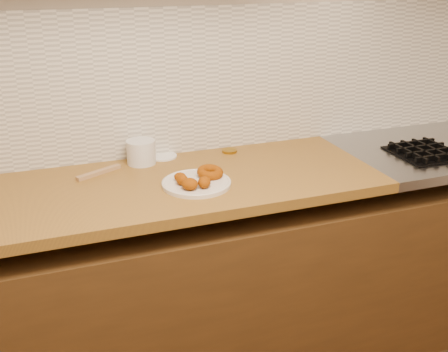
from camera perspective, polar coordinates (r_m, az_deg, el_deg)
The scene contains 11 objects.
wall_back at distance 2.22m, azimuth -0.78°, elevation 14.28°, with size 4.00×0.02×2.70m, color #C1B097.
base_cabinet at distance 2.29m, azimuth 1.92°, elevation -11.44°, with size 3.60×0.60×0.77m, color #4F3115.
butcher_block at distance 1.93m, azimuth -16.14°, elevation -2.41°, with size 2.30×0.62×0.04m, color olive.
backsplash at distance 2.23m, azimuth -0.66°, elevation 10.43°, with size 3.60×0.02×0.60m, color silver.
donut_plate at distance 1.92m, azimuth -3.02°, elevation -0.80°, with size 0.25×0.25×0.01m, color silver.
ring_donut at distance 1.95m, azimuth -1.55°, elevation 0.41°, with size 0.10×0.10×0.03m, color #823902.
fried_dough_chunks at distance 1.86m, azimuth -3.61°, elevation -0.62°, with size 0.13×0.15×0.04m.
plastic_tub at distance 2.14m, azimuth -9.01°, elevation 2.60°, with size 0.12×0.12×0.10m, color silver.
tub_lid at distance 2.21m, azimuth -6.67°, elevation 2.16°, with size 0.12×0.12×0.01m, color white.
brass_jar_lid at distance 2.25m, azimuth 0.60°, elevation 2.75°, with size 0.06×0.06×0.01m, color #A17919.
wooden_utensil at distance 2.07m, azimuth -13.47°, elevation 0.39°, with size 0.19×0.02×0.01m, color #A37C51.
Camera 1 is at (-0.71, -0.08, 1.66)m, focal length 42.00 mm.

